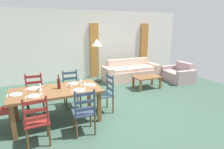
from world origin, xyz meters
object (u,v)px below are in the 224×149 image
at_px(dining_chair_head_east, 106,93).
at_px(couch, 130,72).
at_px(wine_glass_far_right, 81,80).
at_px(standing_lamp, 97,45).
at_px(wine_glass_far_left, 40,85).
at_px(coffee_cup_primary, 70,85).
at_px(dining_table, 56,93).
at_px(wine_glass_near_left, 41,89).
at_px(wine_glass_near_right, 84,83).
at_px(armchair_upholstered, 179,75).
at_px(dining_chair_far_right, 71,89).
at_px(coffee_table, 147,78).
at_px(wine_bottle, 59,83).
at_px(coffee_cup_secondary, 39,89).
at_px(dining_chair_far_left, 35,94).
at_px(dining_chair_near_left, 37,121).
at_px(dining_chair_near_right, 84,112).

relative_size(dining_chair_head_east, couch, 0.42).
relative_size(wine_glass_far_right, standing_lamp, 0.10).
bearing_deg(wine_glass_far_right, wine_glass_far_left, -179.73).
distance_m(dining_chair_head_east, coffee_cup_primary, 0.92).
xyz_separation_m(dining_table, standing_lamp, (1.84, 2.54, 0.75)).
distance_m(dining_chair_head_east, standing_lamp, 2.75).
height_order(wine_glass_near_left, wine_glass_near_right, same).
bearing_deg(armchair_upholstered, couch, 149.03).
relative_size(dining_chair_far_right, coffee_table, 1.07).
distance_m(wine_glass_near_left, standing_lamp, 3.50).
distance_m(wine_bottle, wine_glass_far_left, 0.39).
xyz_separation_m(couch, armchair_upholstered, (1.62, -0.97, -0.04)).
xyz_separation_m(wine_bottle, coffee_table, (3.07, 1.09, -0.51)).
distance_m(dining_chair_head_east, couch, 3.08).
relative_size(dining_table, standing_lamp, 1.16).
distance_m(wine_glass_near_left, coffee_cup_secondary, 0.22).
height_order(dining_chair_far_right, wine_glass_far_left, dining_chair_far_right).
distance_m(dining_chair_head_east, coffee_cup_secondary, 1.54).
relative_size(dining_chair_far_left, coffee_table, 1.07).
relative_size(dining_chair_near_left, dining_chair_far_right, 1.00).
distance_m(wine_glass_far_left, armchair_upholstered, 5.30).
relative_size(wine_glass_near_right, coffee_cup_primary, 1.79).
distance_m(dining_chair_near_left, coffee_table, 4.08).
xyz_separation_m(dining_chair_far_left, wine_bottle, (0.51, -0.66, 0.39)).
bearing_deg(armchair_upholstered, coffee_table, -171.60).
bearing_deg(dining_chair_near_left, standing_lamp, 55.28).
height_order(dining_chair_near_left, wine_glass_near_right, dining_chair_near_left).
height_order(wine_glass_near_left, wine_glass_far_left, same).
bearing_deg(wine_glass_far_right, dining_chair_far_right, 101.06).
bearing_deg(wine_bottle, coffee_cup_primary, 1.77).
relative_size(wine_glass_near_left, couch, 0.07).
bearing_deg(dining_chair_near_right, coffee_cup_primary, 96.44).
xyz_separation_m(dining_table, coffee_table, (3.15, 1.14, -0.31)).
xyz_separation_m(wine_bottle, armchair_upholstered, (4.73, 1.33, -0.62)).
xyz_separation_m(dining_chair_far_left, coffee_cup_primary, (0.75, -0.66, 0.32)).
height_order(dining_chair_far_left, coffee_table, dining_chair_far_left).
bearing_deg(coffee_cup_secondary, wine_glass_near_right, -11.55).
relative_size(dining_chair_near_left, armchair_upholstered, 0.79).
distance_m(wine_bottle, wine_glass_far_right, 0.52).
distance_m(couch, armchair_upholstered, 1.89).
bearing_deg(wine_glass_far_right, dining_chair_head_east, -9.47).
bearing_deg(dining_chair_far_right, wine_glass_near_right, -81.79).
xyz_separation_m(couch, coffee_table, (-0.04, -1.22, 0.06)).
xyz_separation_m(dining_chair_near_right, wine_glass_far_right, (0.18, 0.88, 0.38)).
xyz_separation_m(coffee_cup_primary, coffee_cup_secondary, (-0.65, -0.01, 0.00)).
distance_m(dining_chair_head_east, wine_glass_far_right, 0.71).
distance_m(dining_chair_far_left, dining_chair_far_right, 0.90).
relative_size(wine_glass_far_right, coffee_cup_primary, 1.79).
relative_size(wine_glass_far_left, coffee_cup_primary, 1.79).
bearing_deg(coffee_cup_primary, dining_chair_far_left, 138.70).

